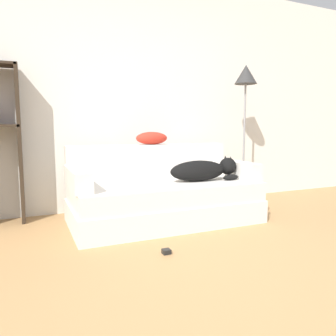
# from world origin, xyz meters

# --- Properties ---
(ground_plane) EXTENTS (20.00, 20.00, 0.00)m
(ground_plane) POSITION_xyz_m (0.00, 0.00, 0.00)
(ground_plane) COLOR tan
(wall_back) EXTENTS (7.35, 0.06, 2.70)m
(wall_back) POSITION_xyz_m (0.00, 2.43, 1.35)
(wall_back) COLOR silver
(wall_back) RESTS_ON ground_plane
(couch) EXTENTS (1.84, 0.94, 0.41)m
(couch) POSITION_xyz_m (0.12, 1.66, 0.20)
(couch) COLOR silver
(couch) RESTS_ON ground_plane
(couch_backrest) EXTENTS (1.80, 0.15, 0.36)m
(couch_backrest) POSITION_xyz_m (0.12, 2.06, 0.58)
(couch_backrest) COLOR silver
(couch_backrest) RESTS_ON couch
(couch_arm_left) EXTENTS (0.15, 0.75, 0.18)m
(couch_arm_left) POSITION_xyz_m (-0.72, 1.66, 0.49)
(couch_arm_left) COLOR silver
(couch_arm_left) RESTS_ON couch
(couch_arm_right) EXTENTS (0.15, 0.75, 0.18)m
(couch_arm_right) POSITION_xyz_m (0.97, 1.66, 0.49)
(couch_arm_right) COLOR silver
(couch_arm_right) RESTS_ON couch
(dog) EXTENTS (0.75, 0.24, 0.24)m
(dog) POSITION_xyz_m (0.53, 1.57, 0.52)
(dog) COLOR black
(dog) RESTS_ON couch
(laptop) EXTENTS (0.29, 0.23, 0.02)m
(laptop) POSITION_xyz_m (-0.04, 1.56, 0.41)
(laptop) COLOR #B7B7BC
(laptop) RESTS_ON couch
(throw_pillow) EXTENTS (0.36, 0.18, 0.14)m
(throw_pillow) POSITION_xyz_m (0.14, 2.05, 0.83)
(throw_pillow) COLOR red
(throw_pillow) RESTS_ON couch_backrest
(floor_lamp) EXTENTS (0.27, 0.27, 1.69)m
(floor_lamp) POSITION_xyz_m (1.33, 1.99, 1.43)
(floor_lamp) COLOR gray
(floor_lamp) RESTS_ON ground_plane
(power_adapter) EXTENTS (0.06, 0.06, 0.03)m
(power_adapter) POSITION_xyz_m (-0.20, 0.85, 0.02)
(power_adapter) COLOR black
(power_adapter) RESTS_ON ground_plane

